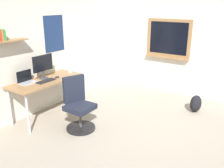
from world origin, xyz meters
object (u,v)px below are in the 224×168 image
(laptop, at_px, (27,80))
(keyboard, at_px, (46,81))
(backpack, at_px, (196,104))
(monitor_primary, at_px, (43,65))
(coffee_mug, at_px, (70,71))
(office_chair, at_px, (78,107))
(desk, at_px, (47,84))
(computer_mouse, at_px, (57,77))

(laptop, relative_size, keyboard, 0.84)
(keyboard, height_order, backpack, keyboard)
(laptop, relative_size, monitor_primary, 0.67)
(coffee_mug, bearing_deg, keyboard, -175.92)
(laptop, xyz_separation_m, monitor_primary, (0.36, -0.05, 0.22))
(monitor_primary, bearing_deg, laptop, 172.45)
(office_chair, relative_size, coffee_mug, 10.33)
(keyboard, bearing_deg, coffee_mug, 4.08)
(desk, distance_m, keyboard, 0.14)
(laptop, xyz_separation_m, backpack, (2.19, -2.51, -0.64))
(laptop, distance_m, coffee_mug, 0.97)
(laptop, xyz_separation_m, computer_mouse, (0.53, -0.23, -0.04))
(coffee_mug, bearing_deg, backpack, -62.06)
(monitor_primary, bearing_deg, office_chair, -93.85)
(backpack, bearing_deg, computer_mouse, 125.99)
(monitor_primary, distance_m, computer_mouse, 0.35)
(computer_mouse, bearing_deg, desk, 159.44)
(monitor_primary, xyz_separation_m, backpack, (1.83, -2.46, -0.85))
(laptop, distance_m, monitor_primary, 0.43)
(computer_mouse, bearing_deg, laptop, 157.08)
(desk, height_order, office_chair, office_chair)
(laptop, bearing_deg, coffee_mug, -10.45)
(computer_mouse, distance_m, coffee_mug, 0.42)
(monitor_primary, relative_size, backpack, 1.31)
(monitor_primary, bearing_deg, computer_mouse, -46.16)
(keyboard, relative_size, computer_mouse, 3.56)
(laptop, distance_m, keyboard, 0.34)
(office_chair, bearing_deg, coffee_mug, 50.68)
(monitor_primary, distance_m, coffee_mug, 0.65)
(laptop, distance_m, computer_mouse, 0.58)
(office_chair, xyz_separation_m, laptop, (-0.30, 0.97, 0.41))
(desk, relative_size, computer_mouse, 13.99)
(desk, relative_size, office_chair, 1.53)
(computer_mouse, xyz_separation_m, coffee_mug, (0.42, 0.05, 0.03))
(desk, relative_size, backpack, 4.10)
(keyboard, height_order, coffee_mug, coffee_mug)
(office_chair, bearing_deg, desk, 88.20)
(office_chair, bearing_deg, backpack, -39.06)
(keyboard, xyz_separation_m, backpack, (1.94, -2.28, -0.59))
(monitor_primary, bearing_deg, backpack, -53.38)
(keyboard, height_order, computer_mouse, computer_mouse)
(desk, bearing_deg, backpack, -51.69)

